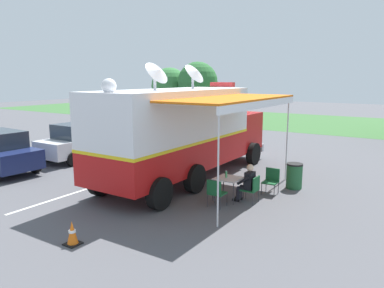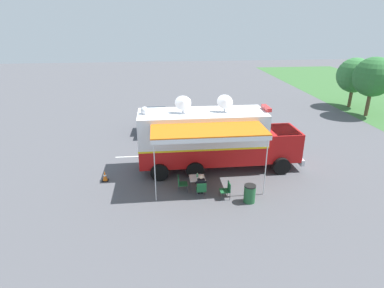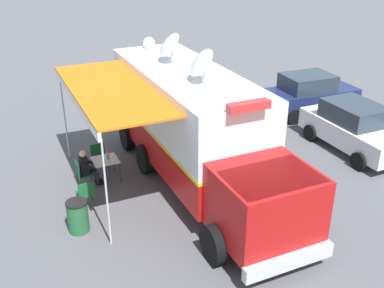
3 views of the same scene
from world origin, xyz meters
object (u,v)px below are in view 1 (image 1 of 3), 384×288
Objects in this scene: car_behind_truck at (81,141)px; seated_responder at (247,182)px; folding_chair_spare_by_truck at (271,179)px; traffic_cone at (72,233)px; trash_bin at (294,176)px; water_bottle at (226,174)px; command_truck at (186,130)px; folding_table at (228,180)px; folding_chair_at_table at (253,187)px; folding_chair_beside_table at (216,191)px.

seated_responder is at bearing -8.71° from car_behind_truck.
folding_chair_spare_by_truck is 6.80m from traffic_cone.
traffic_cone is at bearing -112.11° from trash_bin.
water_bottle is at bearing -122.00° from trash_bin.
command_truck is 2.99m from water_bottle.
water_bottle is 5.21m from traffic_cone.
traffic_cone is (-2.20, -5.05, -0.37)m from seated_responder.
folding_table is 1.38× the size of traffic_cone.
folding_chair_at_table is 5.59m from traffic_cone.
folding_table is 8.99m from car_behind_truck.
folding_chair_at_table is 0.96× the size of trash_bin.
trash_bin is 0.22× the size of car_behind_truck.
folding_table is at bearing 90.99° from folding_chair_beside_table.
trash_bin is at bearing 75.30° from folding_chair_at_table.
traffic_cone is 9.77m from car_behind_truck.
folding_chair_at_table and folding_chair_beside_table have the same top height.
car_behind_truck reaches higher than trash_bin.
folding_chair_beside_table reaches higher than traffic_cone.
command_truck is 3.65m from folding_chair_beside_table.
trash_bin is (0.79, 2.29, -0.20)m from seated_responder.
seated_responder is (0.61, 0.11, -0.02)m from folding_table.
folding_chair_beside_table is 1.14m from seated_responder.
folding_chair_at_table is 1.50× the size of traffic_cone.
car_behind_truck reaches higher than folding_chair_beside_table.
folding_chair_spare_by_truck is (3.47, 0.03, -1.43)m from command_truck.
folding_chair_spare_by_truck is at bearing 67.32° from folding_chair_beside_table.
command_truck is 4.35m from trash_bin.
water_bottle is 0.26× the size of folding_chair_at_table.
trash_bin is (1.40, 2.41, -0.22)m from folding_table.
folding_chair_beside_table is 0.96× the size of trash_bin.
water_bottle reaches higher than trash_bin.
folding_chair_at_table is at bearing -8.54° from car_behind_truck.
traffic_cone is at bearing -111.34° from folding_chair_beside_table.
trash_bin is (3.94, 1.08, -1.49)m from command_truck.
seated_responder is (3.15, -1.22, -1.30)m from command_truck.
water_bottle is 0.26× the size of folding_chair_spare_by_truck.
folding_chair_beside_table is 3.54m from trash_bin.
water_bottle reaches higher than folding_chair_at_table.
car_behind_truck is at bearing 171.29° from seated_responder.
water_bottle is at bearing -28.26° from command_truck.
car_behind_truck is at bearing 177.89° from command_truck.
command_truck is 2.26× the size of car_behind_truck.
water_bottle is 2.84m from trash_bin.
command_truck is 3.13m from folding_table.
trash_bin is at bearing 59.79° from folding_table.
folding_table is 1.66m from folding_chair_spare_by_truck.
water_bottle is 8.90m from car_behind_truck.
command_truck is at bearing 152.31° from folding_table.
folding_table is 0.86m from folding_chair_beside_table.
water_bottle is at bearing 73.25° from traffic_cone.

